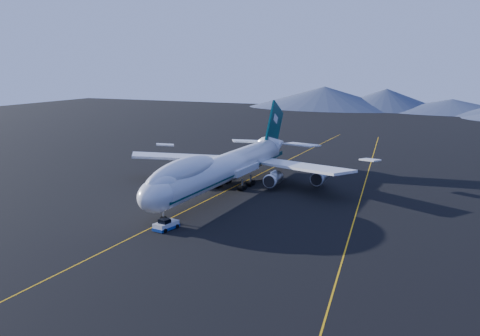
% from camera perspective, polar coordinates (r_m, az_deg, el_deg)
% --- Properties ---
extents(ground, '(500.00, 500.00, 0.00)m').
position_cam_1_polar(ground, '(125.61, -1.65, -2.52)').
color(ground, black).
rests_on(ground, ground).
extents(taxiway_line_main, '(0.25, 220.00, 0.01)m').
position_cam_1_polar(taxiway_line_main, '(125.61, -1.65, -2.52)').
color(taxiway_line_main, '#DA9B0C').
rests_on(taxiway_line_main, ground).
extents(taxiway_line_side, '(28.08, 198.09, 0.01)m').
position_cam_1_polar(taxiway_line_side, '(125.47, 12.83, -2.82)').
color(taxiway_line_side, '#DA9B0C').
rests_on(taxiway_line_side, ground).
extents(boeing_747, '(59.62, 72.43, 19.37)m').
position_cam_1_polar(boeing_747, '(124.38, -1.66, 0.08)').
color(boeing_747, silver).
rests_on(boeing_747, ground).
extents(pushback_tug, '(3.47, 5.27, 2.14)m').
position_cam_1_polar(pushback_tug, '(98.48, -7.89, -6.13)').
color(pushback_tug, silver).
rests_on(pushback_tug, ground).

